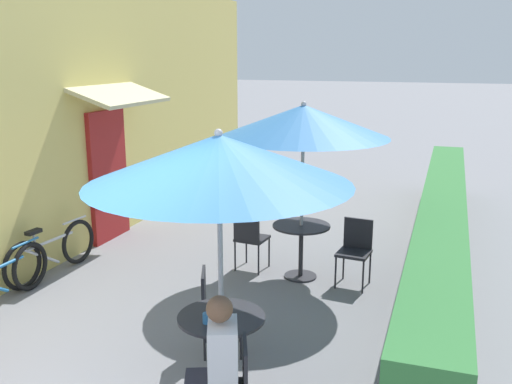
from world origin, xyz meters
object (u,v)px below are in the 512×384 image
Objects in this scene: bicycle_second at (51,252)px; patio_table_near at (222,337)px; coffee_cup_near at (207,318)px; cafe_chair_mid_left at (250,235)px; patio_umbrella_mid at (303,121)px; cafe_chair_mid_right at (355,247)px; patio_umbrella_near at (219,160)px; seated_patron_near_left at (216,366)px; patio_table_mid at (301,239)px; cafe_chair_near_right at (215,304)px.

patio_table_near is at bearing -24.18° from bicycle_second.
cafe_chair_mid_left reaches higher than coffee_cup_near.
cafe_chair_mid_left is (-0.69, 3.02, -0.27)m from coffee_cup_near.
coffee_cup_near is (-0.07, -0.16, 0.25)m from patio_table_near.
cafe_chair_mid_right is at bearing 0.07° from patio_umbrella_mid.
patio_umbrella_near is at bearing -89.56° from patio_umbrella_mid.
seated_patron_near_left is at bearing -71.03° from patio_umbrella_near.
patio_umbrella_mid is at bearing 82.87° from patio_table_mid.
bicycle_second is (-3.96, -1.05, -0.18)m from cafe_chair_mid_right.
bicycle_second is at bearing 150.85° from patio_umbrella_near.
cafe_chair_near_right is (-0.34, 0.65, -0.02)m from patio_table_near.
bicycle_second is (-3.18, 1.98, -0.45)m from coffee_cup_near.
coffee_cup_near is at bearing -71.26° from cafe_chair_mid_left.
cafe_chair_mid_right is at bearing 19.80° from bicycle_second.
bicycle_second is at bearing 20.77° from cafe_chair_mid_right.
seated_patron_near_left reaches higher than bicycle_second.
patio_umbrella_near is 1.41× the size of bicycle_second.
patio_umbrella_mid is (0.00, 0.00, 1.59)m from patio_table_mid.
patio_umbrella_mid reaches higher than seated_patron_near_left.
patio_table_near is 1.59m from patio_umbrella_near.
patio_table_mid is (-0.02, 2.86, 0.00)m from patio_table_near.
seated_patron_near_left reaches higher than cafe_chair_mid_left.
cafe_chair_mid_left is (-0.99, 3.55, -0.17)m from seated_patron_near_left.
seated_patron_near_left is at bearing -60.02° from coffee_cup_near.
patio_umbrella_near is at bearing -69.31° from cafe_chair_mid_left.
cafe_chair_mid_right reaches higher than bicycle_second.
cafe_chair_near_right is at bearing -16.87° from bicycle_second.
cafe_chair_mid_right is (0.73, 0.00, -0.02)m from patio_table_mid.
cafe_chair_mid_right is (0.47, 3.55, -0.17)m from seated_patron_near_left.
patio_umbrella_near reaches higher than cafe_chair_mid_right.
cafe_chair_mid_right reaches higher than coffee_cup_near.
cafe_chair_mid_right is at bearing 0.07° from patio_table_mid.
seated_patron_near_left is at bearing 1.62° from cafe_chair_near_right.
coffee_cup_near is at bearing 81.59° from cafe_chair_mid_right.
bicycle_second is (-3.23, -1.05, -0.20)m from patio_table_mid.
cafe_chair_near_right is at bearing 117.76° from patio_table_near.
patio_umbrella_mid reaches higher than bicycle_second.
patio_table_mid is 1.59m from patio_umbrella_mid.
patio_umbrella_mid is 2.73× the size of cafe_chair_mid_left.
patio_table_near is 0.32× the size of patio_umbrella_near.
patio_umbrella_mid is at bearing 90.44° from patio_umbrella_near.
cafe_chair_near_right is 3.14m from bicycle_second.
patio_table_mid is (0.32, 2.21, 0.02)m from cafe_chair_near_right.
patio_table_mid is 0.32× the size of patio_umbrella_mid.
seated_patron_near_left is at bearing -85.83° from patio_table_mid.
seated_patron_near_left is at bearing -30.68° from bicycle_second.
cafe_chair_mid_left is 1.46m from cafe_chair_mid_right.
bicycle_second is (-3.25, 1.81, -1.79)m from patio_umbrella_near.
patio_table_mid is 0.89× the size of cafe_chair_mid_left.
seated_patron_near_left reaches higher than cafe_chair_near_right.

